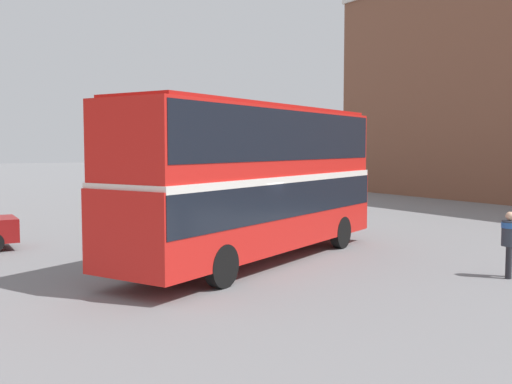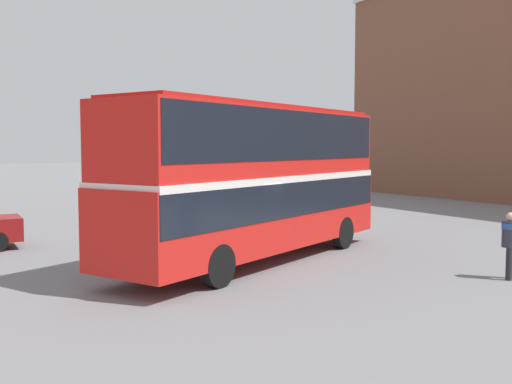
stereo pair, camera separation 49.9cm
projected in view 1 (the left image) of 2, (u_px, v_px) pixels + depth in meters
The scene contains 3 objects.
ground_plane at pixel (232, 269), 17.16m from camera, with size 240.00×240.00×0.00m, color slate.
double_decker_bus at pixel (256, 173), 18.08m from camera, with size 11.22×7.22×4.72m.
pedestrian_foreground at pixel (509, 237), 15.89m from camera, with size 0.61×0.61×1.78m.
Camera 1 is at (-8.20, -14.84, 3.49)m, focal length 42.00 mm.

